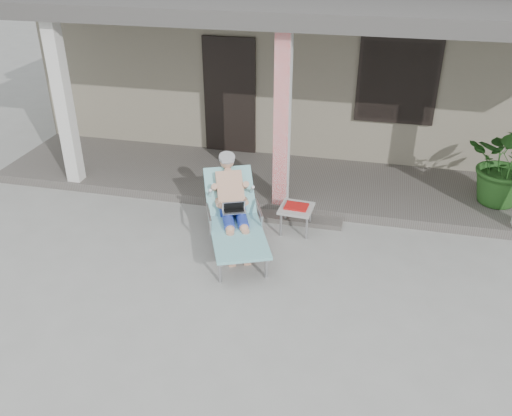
# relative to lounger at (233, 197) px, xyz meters

# --- Properties ---
(ground) EXTENTS (60.00, 60.00, 0.00)m
(ground) POSITION_rel_lounger_xyz_m (0.45, -1.03, -0.73)
(ground) COLOR #9E9E99
(ground) RESTS_ON ground
(house) EXTENTS (10.40, 5.40, 3.30)m
(house) POSITION_rel_lounger_xyz_m (0.45, 5.46, 0.93)
(house) COLOR gray
(house) RESTS_ON ground
(porch_deck) EXTENTS (10.00, 2.00, 0.15)m
(porch_deck) POSITION_rel_lounger_xyz_m (0.45, 1.97, -0.66)
(porch_deck) COLOR #605B56
(porch_deck) RESTS_ON ground
(porch_overhang) EXTENTS (10.00, 2.30, 2.85)m
(porch_overhang) POSITION_rel_lounger_xyz_m (0.45, 1.91, 2.06)
(porch_overhang) COLOR silver
(porch_overhang) RESTS_ON porch_deck
(porch_step) EXTENTS (2.00, 0.30, 0.07)m
(porch_step) POSITION_rel_lounger_xyz_m (0.45, 0.82, -0.70)
(porch_step) COLOR #605B56
(porch_step) RESTS_ON ground
(lounger) EXTENTS (1.31, 1.89, 1.19)m
(lounger) POSITION_rel_lounger_xyz_m (0.00, 0.00, 0.00)
(lounger) COLOR #B7B7BC
(lounger) RESTS_ON ground
(side_table) EXTENTS (0.50, 0.50, 0.42)m
(side_table) POSITION_rel_lounger_xyz_m (0.79, 0.54, -0.38)
(side_table) COLOR #B0B0AB
(side_table) RESTS_ON ground
(potted_palm) EXTENTS (1.39, 1.28, 1.30)m
(potted_palm) POSITION_rel_lounger_xyz_m (3.77, 1.85, 0.07)
(potted_palm) COLOR #26591E
(potted_palm) RESTS_ON porch_deck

